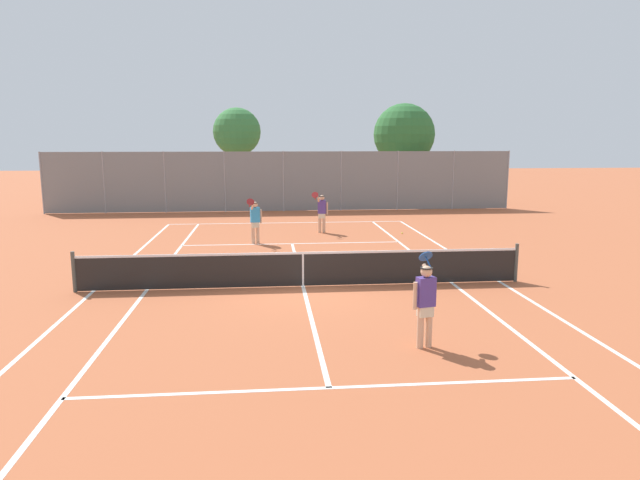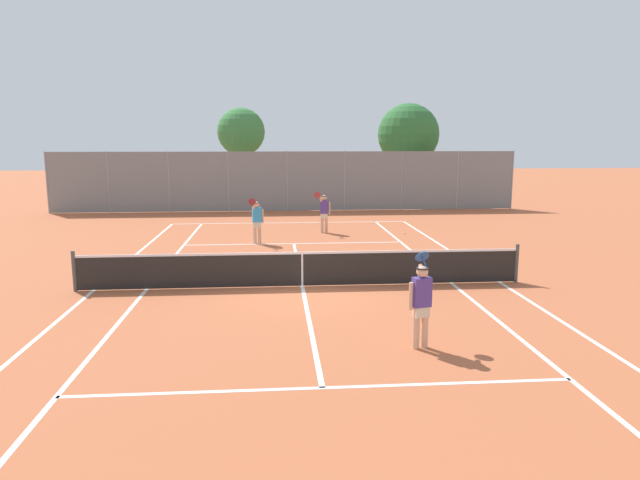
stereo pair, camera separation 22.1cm
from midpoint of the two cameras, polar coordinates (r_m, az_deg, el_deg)
ground_plane at (r=15.45m, az=-2.12°, el=-4.66°), size 120.00×120.00×0.00m
court_line_markings at (r=15.45m, az=-2.12°, el=-4.65°), size 11.10×23.90×0.01m
tennis_net at (r=15.33m, az=-2.13°, el=-2.82°), size 12.00×0.10×1.07m
player_near_side at (r=10.97m, az=9.91°, el=-5.96°), size 0.55×0.83×1.77m
player_far_left at (r=21.70m, az=-6.80°, el=2.05°), size 0.56×0.82×1.77m
player_far_right at (r=24.07m, az=-0.09°, el=2.91°), size 0.74×0.72×1.77m
loose_tennis_ball_0 at (r=24.14m, az=7.95°, el=0.69°), size 0.07×0.07×0.07m
loose_tennis_ball_1 at (r=16.00m, az=-1.53°, el=-4.02°), size 0.07×0.07×0.07m
back_fence at (r=31.44m, az=-3.88°, el=5.88°), size 25.56×0.08×3.28m
tree_behind_left at (r=34.83m, az=-8.61°, el=10.53°), size 2.83×2.83×5.77m
tree_behind_right at (r=35.16m, az=8.20°, el=10.28°), size 3.67×3.67×6.03m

